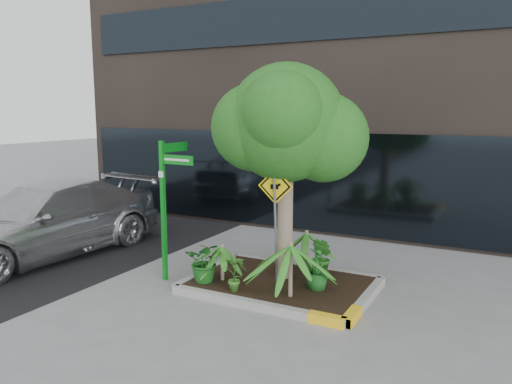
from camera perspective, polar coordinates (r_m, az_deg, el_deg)
The scene contains 14 objects.
ground at distance 9.27m, azimuth 0.89°, elevation -11.34°, with size 80.00×80.00×0.00m, color gray.
asphalt_road at distance 13.37m, azimuth -24.95°, elevation -5.68°, with size 7.00×80.00×0.01m, color black.
planter at distance 9.37m, azimuth 2.94°, elevation -10.45°, with size 3.35×2.36×0.15m.
tree at distance 9.12m, azimuth 3.49°, elevation 7.89°, with size 2.78×2.47×4.17m.
palm_front at distance 8.39m, azimuth 4.00°, elevation -6.07°, with size 1.08×1.08×1.20m.
palm_left at distance 9.26m, azimuth -3.90°, elevation -6.23°, with size 0.77×0.77×0.86m.
palm_back at distance 9.92m, azimuth 5.81°, elevation -4.67°, with size 0.88×0.88×0.98m.
parked_car at distance 12.18m, azimuth -23.07°, elevation -3.03°, with size 2.29×5.64×1.64m, color #B5B4B9.
shrub_a at distance 9.26m, azimuth -5.78°, elevation -7.88°, with size 0.70×0.70×0.78m, color #195718.
shrub_b at distance 8.93m, azimuth 7.01°, elevation -8.65°, with size 0.42×0.42×0.75m, color #206C24.
shrub_c at distance 8.77m, azimuth -2.44°, elevation -9.15°, with size 0.36×0.36×0.68m, color #387424.
shrub_d at distance 9.49m, azimuth 7.55°, elevation -7.45°, with size 0.43×0.43×0.79m, color #215C1A.
street_sign_post at distance 9.63m, azimuth -10.15°, elevation -0.35°, with size 0.80×0.80×2.71m.
cattle_sign at distance 8.89m, azimuth 2.24°, elevation -1.62°, with size 0.65×0.23×2.12m.
Camera 1 is at (3.90, -7.74, 3.28)m, focal length 35.00 mm.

